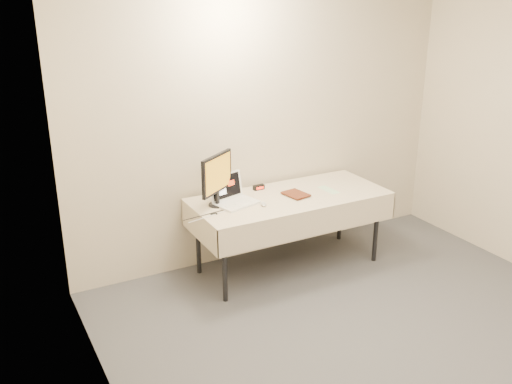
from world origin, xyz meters
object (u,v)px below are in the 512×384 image
laptop (232,196)px  table (290,202)px  monitor (217,176)px  book (289,185)px

laptop → table: bearing=-25.4°
table → laptop: size_ratio=4.30×
table → monitor: size_ratio=3.93×
table → book: 0.19m
laptop → monitor: 0.26m
laptop → book: 0.54m
monitor → laptop: bearing=-35.2°
laptop → book: (0.52, -0.13, 0.06)m
table → book: book is taller
laptop → monitor: (-0.15, 0.00, 0.22)m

